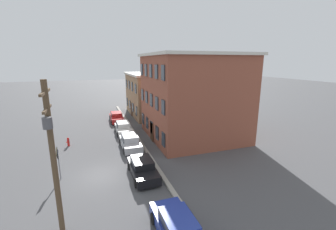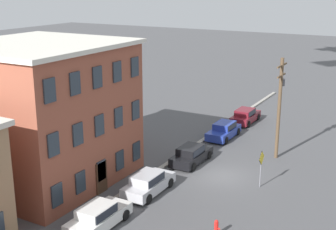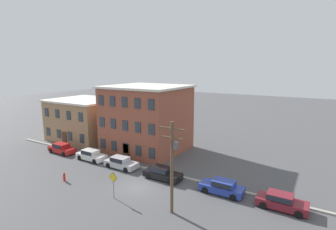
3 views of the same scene
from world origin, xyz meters
name	(u,v)px [view 1 (image 1 of 3)]	position (x,y,z in m)	size (l,w,h in m)	color
ground_plane	(103,175)	(0.00, 0.00, 0.00)	(200.00, 200.00, 0.00)	#4C4C4F
kerb_strip	(156,166)	(0.00, 4.50, 0.08)	(56.00, 0.36, 0.16)	#9E998E
apartment_corner	(158,94)	(-19.60, 10.65, 3.55)	(11.66, 9.82, 7.08)	#9E7A56
apartment_midblock	(193,96)	(-6.60, 11.08, 4.96)	(11.34, 10.67, 9.90)	brown
car_red	(117,117)	(-16.57, 3.10, 0.75)	(4.40, 1.92, 1.43)	#B21E1E
car_white	(123,127)	(-10.52, 3.24, 0.75)	(4.40, 1.92, 1.43)	silver
car_silver	(130,141)	(-5.10, 3.17, 0.75)	(4.40, 1.92, 1.43)	#B7B7BC
car_black	(143,167)	(1.19, 3.06, 0.75)	(4.40, 1.92, 1.43)	black
car_blue	(178,227)	(8.28, 3.25, 0.75)	(4.40, 1.92, 1.43)	#233899
caution_sign	(58,158)	(-0.47, -3.17, 1.81)	(1.06, 0.08, 2.69)	slate
utility_pole	(52,152)	(5.73, -2.45, 4.63)	(2.40, 0.44, 8.21)	brown
fire_hydrant	(68,142)	(-7.94, -3.11, 0.48)	(0.24, 0.34, 0.96)	red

